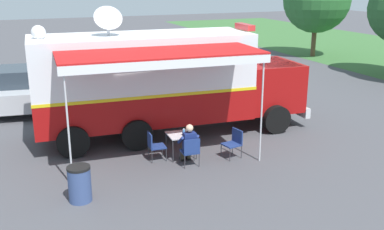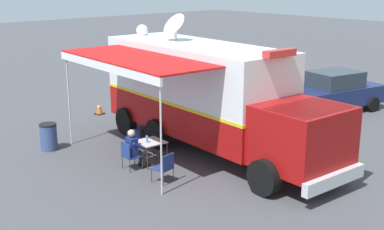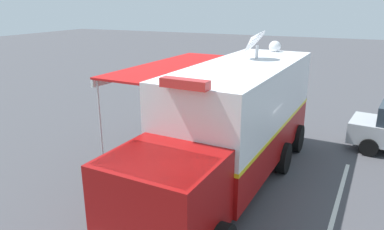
# 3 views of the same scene
# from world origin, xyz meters

# --- Properties ---
(ground_plane) EXTENTS (100.00, 100.00, 0.00)m
(ground_plane) POSITION_xyz_m (0.00, 0.00, 0.00)
(ground_plane) COLOR #47474C
(lot_stripe) EXTENTS (0.39, 4.80, 0.01)m
(lot_stripe) POSITION_xyz_m (-3.05, 0.44, 0.00)
(lot_stripe) COLOR silver
(lot_stripe) RESTS_ON ground
(command_truck) EXTENTS (5.18, 9.61, 4.53)m
(command_truck) POSITION_xyz_m (0.08, 0.74, 1.94)
(command_truck) COLOR #9E0F0F
(command_truck) RESTS_ON ground
(folding_table) EXTENTS (0.84, 0.84, 0.73)m
(folding_table) POSITION_xyz_m (2.30, 0.47, 0.67)
(folding_table) COLOR silver
(folding_table) RESTS_ON ground
(water_bottle) EXTENTS (0.07, 0.07, 0.22)m
(water_bottle) POSITION_xyz_m (2.46, 0.50, 0.83)
(water_bottle) COLOR #4C99D8
(water_bottle) RESTS_ON folding_table
(folding_chair_at_table) EXTENTS (0.51, 0.51, 0.87)m
(folding_chair_at_table) POSITION_xyz_m (3.10, 0.47, 0.51)
(folding_chair_at_table) COLOR navy
(folding_chair_at_table) RESTS_ON ground
(folding_chair_beside_table) EXTENTS (0.51, 0.51, 0.87)m
(folding_chair_beside_table) POSITION_xyz_m (2.25, -0.38, 0.51)
(folding_chair_beside_table) COLOR navy
(folding_chair_beside_table) RESTS_ON ground
(folding_chair_spare_by_truck) EXTENTS (0.56, 0.56, 0.87)m
(folding_chair_spare_by_truck) POSITION_xyz_m (2.93, 1.96, 0.51)
(folding_chair_spare_by_truck) COLOR navy
(folding_chair_spare_by_truck) RESTS_ON ground
(seated_responder) EXTENTS (0.68, 0.57, 1.25)m
(seated_responder) POSITION_xyz_m (2.91, 0.48, 0.65)
(seated_responder) COLOR navy
(seated_responder) RESTS_ON ground
(trash_bin) EXTENTS (0.57, 0.57, 0.91)m
(trash_bin) POSITION_xyz_m (4.06, -2.85, 0.46)
(trash_bin) COLOR #384C7F
(trash_bin) RESTS_ON ground
(traffic_cone) EXTENTS (0.36, 0.36, 0.58)m
(traffic_cone) POSITION_xyz_m (0.36, -5.65, 0.28)
(traffic_cone) COLOR black
(traffic_cone) RESTS_ON ground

